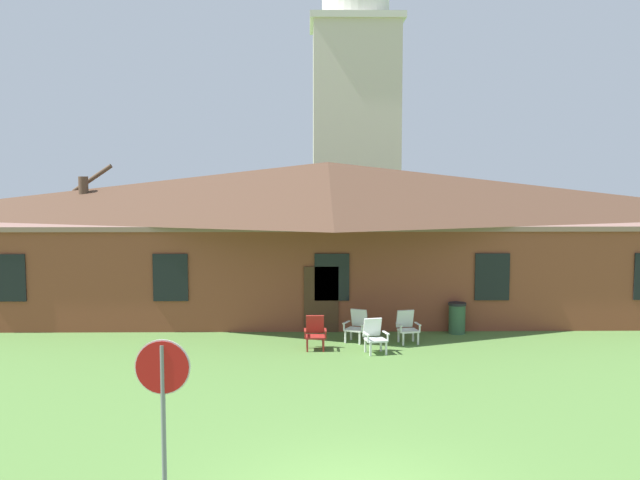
{
  "coord_description": "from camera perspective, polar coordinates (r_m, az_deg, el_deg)",
  "views": [
    {
      "loc": [
        -0.72,
        -10.92,
        5.04
      ],
      "look_at": [
        -0.44,
        7.71,
        3.34
      ],
      "focal_mm": 41.32,
      "sensor_mm": 36.0,
      "label": 1
    }
  ],
  "objects": [
    {
      "name": "lawn_chair_near_door",
      "position": [
        22.22,
        2.88,
        -6.59
      ],
      "size": [
        0.81,
        0.85,
        0.96
      ],
      "color": "silver",
      "rests_on": "ground"
    },
    {
      "name": "lawn_chair_by_porch",
      "position": [
        21.25,
        -0.38,
        -7.13
      ],
      "size": [
        0.65,
        0.68,
        0.96
      ],
      "color": "maroon",
      "rests_on": "ground"
    },
    {
      "name": "bare_tree_beside_building",
      "position": [
        29.0,
        -17.78,
        0.39
      ],
      "size": [
        2.01,
        2.02,
        5.38
      ],
      "color": "brown",
      "rests_on": "ground"
    },
    {
      "name": "brick_building",
      "position": [
        28.15,
        0.61,
        0.61
      ],
      "size": [
        26.45,
        10.4,
        5.46
      ],
      "color": "brown",
      "rests_on": "ground"
    },
    {
      "name": "trash_bin",
      "position": [
        23.66,
        10.57,
        -5.95
      ],
      "size": [
        0.56,
        0.56,
        0.98
      ],
      "color": "#335638",
      "rests_on": "ground"
    },
    {
      "name": "lawn_chair_middle",
      "position": [
        22.2,
        6.75,
        -6.63
      ],
      "size": [
        0.72,
        0.76,
        0.96
      ],
      "color": "silver",
      "rests_on": "ground"
    },
    {
      "name": "stop_sign",
      "position": [
        10.98,
        -12.07,
        -11.46
      ],
      "size": [
        0.81,
        0.07,
        2.68
      ],
      "color": "slate",
      "rests_on": "ground"
    },
    {
      "name": "lawn_chair_left_end",
      "position": [
        20.9,
        4.23,
        -7.35
      ],
      "size": [
        0.74,
        0.78,
        0.96
      ],
      "color": "white",
      "rests_on": "ground"
    },
    {
      "name": "dome_tower",
      "position": [
        42.88,
        2.74,
        10.35
      ],
      "size": [
        5.18,
        5.18,
        19.41
      ],
      "color": "beige",
      "rests_on": "ground"
    }
  ]
}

